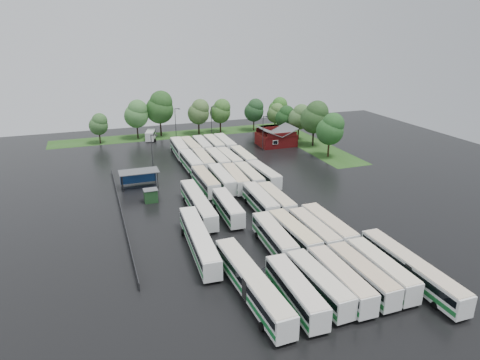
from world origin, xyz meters
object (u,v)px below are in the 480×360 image
object	(u,v)px
brick_building	(276,139)
artic_bus_east	(411,269)
artic_bus_west_a	(251,283)
minibus	(151,135)

from	to	relation	value
brick_building	artic_bus_east	world-z (taller)	brick_building
artic_bus_west_a	minibus	size ratio (longest dim) A/B	2.88
artic_bus_west_a	brick_building	bearing A→B (deg)	61.14
artic_bus_west_a	artic_bus_east	xyz separation A→B (m)	(21.27, -3.84, -0.10)
artic_bus_west_a	minibus	distance (m)	83.87
brick_building	minibus	xyz separation A→B (m)	(-32.92, 18.13, -0.31)
brick_building	artic_bus_east	distance (m)	70.57
artic_bus_west_a	minibus	world-z (taller)	artic_bus_west_a
artic_bus_east	minibus	bearing A→B (deg)	103.48
brick_building	artic_bus_west_a	xyz separation A→B (m)	(-33.04, -65.74, 0.15)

